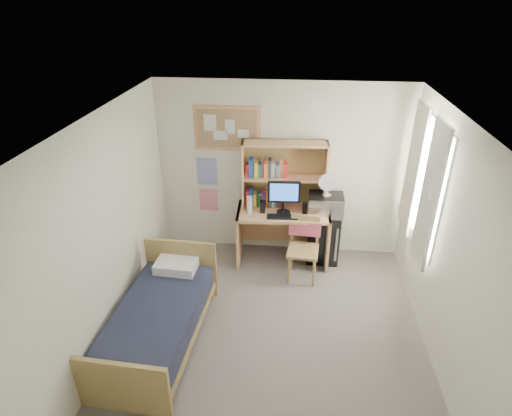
# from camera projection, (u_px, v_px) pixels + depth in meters

# --- Properties ---
(floor) EXTENTS (3.60, 4.20, 0.02)m
(floor) POSITION_uv_depth(u_px,v_px,m) (270.00, 343.00, 4.98)
(floor) COLOR slate
(floor) RESTS_ON ground
(ceiling) EXTENTS (3.60, 4.20, 0.02)m
(ceiling) POSITION_uv_depth(u_px,v_px,m) (274.00, 125.00, 3.78)
(ceiling) COLOR white
(ceiling) RESTS_ON wall_back
(wall_back) EXTENTS (3.60, 0.04, 2.60)m
(wall_back) POSITION_uv_depth(u_px,v_px,m) (281.00, 171.00, 6.24)
(wall_back) COLOR white
(wall_back) RESTS_ON floor
(wall_left) EXTENTS (0.04, 4.20, 2.60)m
(wall_left) POSITION_uv_depth(u_px,v_px,m) (103.00, 240.00, 4.54)
(wall_left) COLOR white
(wall_left) RESTS_ON floor
(wall_right) EXTENTS (0.04, 4.20, 2.60)m
(wall_right) POSITION_uv_depth(u_px,v_px,m) (453.00, 259.00, 4.22)
(wall_right) COLOR white
(wall_right) RESTS_ON floor
(window_unit) EXTENTS (0.10, 1.40, 1.70)m
(window_unit) POSITION_uv_depth(u_px,v_px,m) (424.00, 182.00, 5.15)
(window_unit) COLOR white
(window_unit) RESTS_ON wall_right
(curtain_left) EXTENTS (0.04, 0.55, 1.70)m
(curtain_left) POSITION_uv_depth(u_px,v_px,m) (430.00, 196.00, 4.80)
(curtain_left) COLOR silver
(curtain_left) RESTS_ON wall_right
(curtain_right) EXTENTS (0.04, 0.55, 1.70)m
(curtain_right) POSITION_uv_depth(u_px,v_px,m) (413.00, 169.00, 5.50)
(curtain_right) COLOR silver
(curtain_right) RESTS_ON wall_right
(bulletin_board) EXTENTS (0.94, 0.03, 0.64)m
(bulletin_board) POSITION_uv_depth(u_px,v_px,m) (227.00, 128.00, 6.00)
(bulletin_board) COLOR #A17D55
(bulletin_board) RESTS_ON wall_back
(poster_wave) EXTENTS (0.30, 0.01, 0.42)m
(poster_wave) POSITION_uv_depth(u_px,v_px,m) (207.00, 171.00, 6.35)
(poster_wave) COLOR #27389C
(poster_wave) RESTS_ON wall_back
(poster_japan) EXTENTS (0.28, 0.01, 0.36)m
(poster_japan) POSITION_uv_depth(u_px,v_px,m) (209.00, 200.00, 6.56)
(poster_japan) COLOR #D22544
(poster_japan) RESTS_ON wall_back
(desk) EXTENTS (1.36, 0.73, 0.83)m
(desk) POSITION_uv_depth(u_px,v_px,m) (282.00, 235.00, 6.33)
(desk) COLOR tan
(desk) RESTS_ON floor
(desk_chair) EXTENTS (0.50, 0.50, 0.92)m
(desk_chair) POSITION_uv_depth(u_px,v_px,m) (303.00, 250.00, 5.89)
(desk_chair) COLOR #AA8B50
(desk_chair) RESTS_ON floor
(mini_fridge) EXTENTS (0.47, 0.47, 0.78)m
(mini_fridge) POSITION_uv_depth(u_px,v_px,m) (323.00, 236.00, 6.36)
(mini_fridge) COLOR black
(mini_fridge) RESTS_ON floor
(bed) EXTENTS (1.00, 1.85, 0.50)m
(bed) POSITION_uv_depth(u_px,v_px,m) (158.00, 325.00, 4.88)
(bed) COLOR black
(bed) RESTS_ON floor
(hutch) EXTENTS (1.21, 0.36, 0.98)m
(hutch) POSITION_uv_depth(u_px,v_px,m) (284.00, 175.00, 6.05)
(hutch) COLOR tan
(hutch) RESTS_ON desk
(monitor) EXTENTS (0.45, 0.06, 0.48)m
(monitor) POSITION_uv_depth(u_px,v_px,m) (284.00, 198.00, 5.97)
(monitor) COLOR black
(monitor) RESTS_ON desk
(keyboard) EXTENTS (0.47, 0.17, 0.02)m
(keyboard) POSITION_uv_depth(u_px,v_px,m) (283.00, 217.00, 5.95)
(keyboard) COLOR black
(keyboard) RESTS_ON desk
(speaker_left) EXTENTS (0.08, 0.08, 0.18)m
(speaker_left) POSITION_uv_depth(u_px,v_px,m) (262.00, 207.00, 6.06)
(speaker_left) COLOR black
(speaker_left) RESTS_ON desk
(speaker_right) EXTENTS (0.07, 0.07, 0.17)m
(speaker_right) POSITION_uv_depth(u_px,v_px,m) (305.00, 208.00, 6.03)
(speaker_right) COLOR black
(speaker_right) RESTS_ON desk
(water_bottle) EXTENTS (0.08, 0.08, 0.26)m
(water_bottle) POSITION_uv_depth(u_px,v_px,m) (249.00, 205.00, 6.01)
(water_bottle) COLOR white
(water_bottle) RESTS_ON desk
(hoodie) EXTENTS (0.45, 0.17, 0.21)m
(hoodie) POSITION_uv_depth(u_px,v_px,m) (305.00, 227.00, 5.95)
(hoodie) COLOR #D8526A
(hoodie) RESTS_ON desk_chair
(microwave) EXTENTS (0.50, 0.38, 0.28)m
(microwave) POSITION_uv_depth(u_px,v_px,m) (326.00, 204.00, 6.10)
(microwave) COLOR silver
(microwave) RESTS_ON mini_fridge
(desk_fan) EXTENTS (0.26, 0.26, 0.32)m
(desk_fan) POSITION_uv_depth(u_px,v_px,m) (327.00, 185.00, 5.96)
(desk_fan) COLOR white
(desk_fan) RESTS_ON microwave
(pillow) EXTENTS (0.53, 0.39, 0.12)m
(pillow) POSITION_uv_depth(u_px,v_px,m) (176.00, 265.00, 5.40)
(pillow) COLOR white
(pillow) RESTS_ON bed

